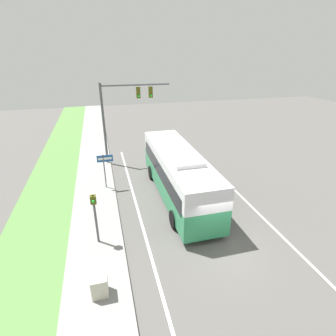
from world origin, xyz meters
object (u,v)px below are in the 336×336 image
at_px(signal_gantry, 123,107).
at_px(utility_cabinet, 100,286).
at_px(street_sign, 105,165).
at_px(pedestrian_signal, 95,212).
at_px(bus, 178,172).

relative_size(signal_gantry, utility_cabinet, 7.58).
bearing_deg(utility_cabinet, street_sign, 85.65).
bearing_deg(pedestrian_signal, bus, 33.66).
xyz_separation_m(signal_gantry, utility_cabinet, (-2.65, -14.15, -4.32)).
bearing_deg(utility_cabinet, signal_gantry, 79.38).
bearing_deg(signal_gantry, pedestrian_signal, -103.85).
bearing_deg(street_sign, utility_cabinet, -94.35).
relative_size(bus, street_sign, 3.93).
bearing_deg(pedestrian_signal, street_sign, 83.18).
height_order(bus, street_sign, bus).
xyz_separation_m(pedestrian_signal, utility_cabinet, (0.01, -3.36, -1.39)).
distance_m(bus, pedestrian_signal, 6.47).
height_order(signal_gantry, street_sign, signal_gantry).
bearing_deg(pedestrian_signal, utility_cabinet, -89.89).
distance_m(bus, utility_cabinet, 8.88).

